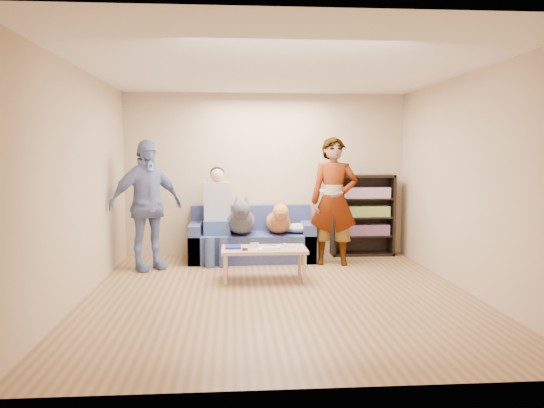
{
  "coord_description": "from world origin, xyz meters",
  "views": [
    {
      "loc": [
        -0.54,
        -6.04,
        1.65
      ],
      "look_at": [
        0.0,
        1.2,
        0.95
      ],
      "focal_mm": 35.0,
      "sensor_mm": 36.0,
      "label": 1
    }
  ],
  "objects": [
    {
      "name": "wallet",
      "position": [
        -0.39,
        0.62,
        0.43
      ],
      "size": [
        0.07,
        0.12,
        0.02
      ],
      "primitive_type": "cube",
      "color": "black",
      "rests_on": "coffee_table"
    },
    {
      "name": "wall_front",
      "position": [
        0.0,
        -2.5,
        1.3
      ],
      "size": [
        4.5,
        0.0,
        4.5
      ],
      "primitive_type": "plane",
      "rotation": [
        -1.57,
        0.0,
        0.0
      ],
      "color": "tan",
      "rests_on": "ground"
    },
    {
      "name": "sofa",
      "position": [
        -0.25,
        2.1,
        0.28
      ],
      "size": [
        1.9,
        0.85,
        0.82
      ],
      "color": "#515B93",
      "rests_on": "ground"
    },
    {
      "name": "headphone_cup_a",
      "position": [
        0.06,
        0.72,
        0.43
      ],
      "size": [
        0.07,
        0.07,
        0.02
      ],
      "primitive_type": "cylinder",
      "color": "white",
      "rests_on": "coffee_table"
    },
    {
      "name": "wall_right",
      "position": [
        2.25,
        0.0,
        1.3
      ],
      "size": [
        0.0,
        5.0,
        5.0
      ],
      "primitive_type": "plane",
      "rotation": [
        1.57,
        0.0,
        -1.57
      ],
      "color": "tan",
      "rests_on": "ground"
    },
    {
      "name": "held_controller",
      "position": [
        0.75,
        1.45,
        1.12
      ],
      "size": [
        0.07,
        0.13,
        0.03
      ],
      "primitive_type": "cube",
      "rotation": [
        0.0,
        0.0,
        0.21
      ],
      "color": "white",
      "rests_on": "person_standing_right"
    },
    {
      "name": "person_seated",
      "position": [
        -0.77,
        1.97,
        0.77
      ],
      "size": [
        0.4,
        0.73,
        1.47
      ],
      "color": "#41588F",
      "rests_on": "sofa"
    },
    {
      "name": "controller_b",
      "position": [
        0.22,
        0.76,
        0.43
      ],
      "size": [
        0.09,
        0.06,
        0.03
      ],
      "primitive_type": "cube",
      "color": "white",
      "rests_on": "coffee_table"
    },
    {
      "name": "person_standing_right",
      "position": [
        0.95,
        1.65,
        0.94
      ],
      "size": [
        0.74,
        0.54,
        1.88
      ],
      "primitive_type": "imported",
      "rotation": [
        0.0,
        0.0,
        -0.14
      ],
      "color": "gray",
      "rests_on": "ground"
    },
    {
      "name": "dog_tan",
      "position": [
        0.16,
        1.94,
        0.62
      ],
      "size": [
        0.38,
        1.15,
        0.55
      ],
      "color": "#C1623B",
      "rests_on": "sofa"
    },
    {
      "name": "ground",
      "position": [
        0.0,
        0.0,
        0.0
      ],
      "size": [
        5.0,
        5.0,
        0.0
      ],
      "primitive_type": "plane",
      "color": "brown",
      "rests_on": "ground"
    },
    {
      "name": "headphone_cup_b",
      "position": [
        0.06,
        0.8,
        0.43
      ],
      "size": [
        0.07,
        0.07,
        0.02
      ],
      "primitive_type": "cylinder",
      "color": "white",
      "rests_on": "coffee_table"
    },
    {
      "name": "person_standing_left",
      "position": [
        -1.76,
        1.49,
        0.92
      ],
      "size": [
        1.15,
        0.97,
        1.84
      ],
      "primitive_type": "imported",
      "rotation": [
        0.0,
        0.0,
        0.58
      ],
      "color": "#7D8FC9",
      "rests_on": "ground"
    },
    {
      "name": "wall_back",
      "position": [
        0.0,
        2.5,
        1.3
      ],
      "size": [
        4.5,
        0.0,
        4.5
      ],
      "primitive_type": "plane",
      "rotation": [
        1.57,
        0.0,
        0.0
      ],
      "color": "tan",
      "rests_on": "ground"
    },
    {
      "name": "ceiling",
      "position": [
        0.0,
        0.0,
        2.6
      ],
      "size": [
        5.0,
        5.0,
        0.0
      ],
      "primitive_type": "plane",
      "rotation": [
        3.14,
        0.0,
        0.0
      ],
      "color": "white",
      "rests_on": "ground"
    },
    {
      "name": "dog_gray",
      "position": [
        -0.42,
        1.9,
        0.65
      ],
      "size": [
        0.43,
        1.26,
        0.63
      ],
      "color": "#53565E",
      "rests_on": "sofa"
    },
    {
      "name": "pen_orange",
      "position": [
        -0.16,
        0.58,
        0.42
      ],
      "size": [
        0.13,
        0.06,
        0.01
      ],
      "primitive_type": "cylinder",
      "rotation": [
        0.0,
        1.57,
        0.35
      ],
      "color": "#DA571E",
      "rests_on": "coffee_table"
    },
    {
      "name": "blanket",
      "position": [
        0.47,
        1.98,
        0.5
      ],
      "size": [
        0.42,
        0.36,
        0.15
      ],
      "primitive_type": "ellipsoid",
      "color": "#AAABAF",
      "rests_on": "sofa"
    },
    {
      "name": "controller_a",
      "position": [
        0.14,
        0.84,
        0.43
      ],
      "size": [
        0.04,
        0.13,
        0.03
      ],
      "primitive_type": "cube",
      "color": "silver",
      "rests_on": "coffee_table"
    },
    {
      "name": "coffee_table",
      "position": [
        -0.14,
        0.74,
        0.37
      ],
      "size": [
        1.1,
        0.6,
        0.42
      ],
      "color": "tan",
      "rests_on": "ground"
    },
    {
      "name": "bookshelf",
      "position": [
        1.55,
        2.33,
        0.68
      ],
      "size": [
        1.0,
        0.34,
        1.3
      ],
      "color": "black",
      "rests_on": "ground"
    },
    {
      "name": "wall_left",
      "position": [
        -2.25,
        0.0,
        1.3
      ],
      "size": [
        0.0,
        5.0,
        5.0
      ],
      "primitive_type": "plane",
      "rotation": [
        1.57,
        0.0,
        1.57
      ],
      "color": "tan",
      "rests_on": "ground"
    },
    {
      "name": "papers",
      "position": [
        -0.09,
        0.64,
        0.43
      ],
      "size": [
        0.26,
        0.2,
        0.02
      ],
      "primitive_type": "cube",
      "color": "silver",
      "rests_on": "coffee_table"
    },
    {
      "name": "pen_black",
      "position": [
        -0.02,
        0.92,
        0.42
      ],
      "size": [
        0.13,
        0.08,
        0.01
      ],
      "primitive_type": "cylinder",
      "rotation": [
        0.0,
        1.57,
        -0.52
      ],
      "color": "black",
      "rests_on": "coffee_table"
    },
    {
      "name": "camera_silver",
      "position": [
        -0.26,
        0.86,
        0.45
      ],
      "size": [
        0.11,
        0.06,
        0.05
      ],
      "primitive_type": "cube",
      "color": "#BBBBC0",
      "rests_on": "coffee_table"
    },
    {
      "name": "notebook_blue",
      "position": [
        -0.54,
        0.79,
        0.43
      ],
      "size": [
        0.2,
        0.26,
        0.03
      ],
      "primitive_type": "cube",
      "color": "navy",
      "rests_on": "coffee_table"
    },
    {
      "name": "magazine",
      "position": [
        -0.06,
        0.66,
        0.44
      ],
      "size": [
        0.22,
        0.17,
        0.01
      ],
      "primitive_type": "cube",
      "color": "#ADA78A",
      "rests_on": "coffee_table"
    }
  ]
}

